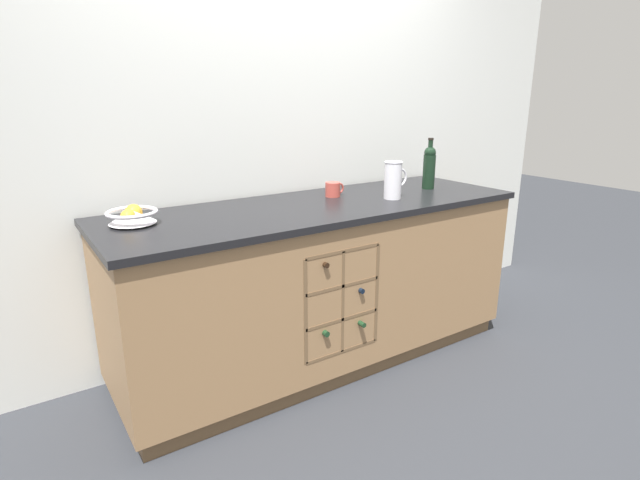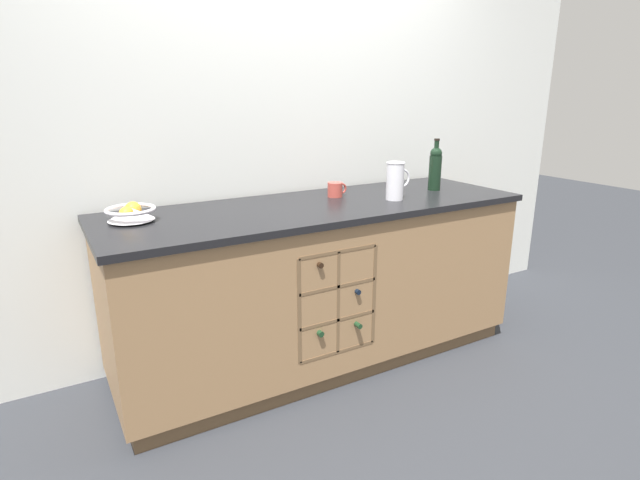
% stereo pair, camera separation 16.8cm
% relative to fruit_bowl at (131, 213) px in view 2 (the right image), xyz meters
% --- Properties ---
extents(ground_plane, '(14.00, 14.00, 0.00)m').
position_rel_fruit_bowl_xyz_m(ground_plane, '(0.95, -0.11, -0.97)').
color(ground_plane, '#2D3035').
extents(back_wall, '(4.68, 0.06, 2.55)m').
position_rel_fruit_bowl_xyz_m(back_wall, '(0.95, 0.32, 0.31)').
color(back_wall, silver).
rests_on(back_wall, ground_plane).
extents(kitchen_island, '(2.32, 0.77, 0.92)m').
position_rel_fruit_bowl_xyz_m(kitchen_island, '(0.95, -0.11, -0.50)').
color(kitchen_island, brown).
rests_on(kitchen_island, ground_plane).
extents(fruit_bowl, '(0.23, 0.23, 0.09)m').
position_rel_fruit_bowl_xyz_m(fruit_bowl, '(0.00, 0.00, 0.00)').
color(fruit_bowl, silver).
rests_on(fruit_bowl, kitchen_island).
extents(white_pitcher, '(0.16, 0.10, 0.21)m').
position_rel_fruit_bowl_xyz_m(white_pitcher, '(1.37, -0.21, 0.07)').
color(white_pitcher, white).
rests_on(white_pitcher, kitchen_island).
extents(ceramic_mug, '(0.12, 0.09, 0.08)m').
position_rel_fruit_bowl_xyz_m(ceramic_mug, '(1.13, 0.02, -0.00)').
color(ceramic_mug, '#B7473D').
rests_on(ceramic_mug, kitchen_island).
extents(standing_wine_bottle, '(0.08, 0.08, 0.31)m').
position_rel_fruit_bowl_xyz_m(standing_wine_bottle, '(1.76, -0.10, 0.10)').
color(standing_wine_bottle, black).
rests_on(standing_wine_bottle, kitchen_island).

